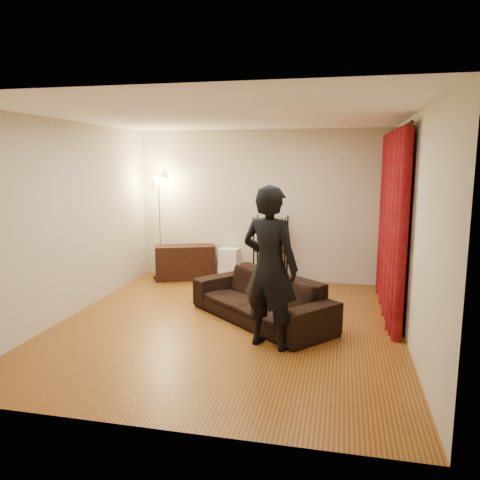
% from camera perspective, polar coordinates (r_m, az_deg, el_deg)
% --- Properties ---
extents(floor, '(5.00, 5.00, 0.00)m').
position_cam_1_polar(floor, '(6.32, -1.49, -10.30)').
color(floor, brown).
rests_on(floor, ground).
extents(ceiling, '(5.00, 5.00, 0.00)m').
position_cam_1_polar(ceiling, '(5.97, -1.61, 14.88)').
color(ceiling, white).
rests_on(ceiling, ground).
extents(wall_back, '(5.00, 0.00, 5.00)m').
position_cam_1_polar(wall_back, '(8.43, 2.55, 4.16)').
color(wall_back, beige).
rests_on(wall_back, ground).
extents(wall_front, '(5.00, 0.00, 5.00)m').
position_cam_1_polar(wall_front, '(3.66, -11.01, -3.30)').
color(wall_front, beige).
rests_on(wall_front, ground).
extents(wall_left, '(0.00, 5.00, 5.00)m').
position_cam_1_polar(wall_left, '(6.89, -20.05, 2.34)').
color(wall_left, beige).
rests_on(wall_left, ground).
extents(wall_right, '(0.00, 5.00, 5.00)m').
position_cam_1_polar(wall_right, '(5.88, 20.26, 1.17)').
color(wall_right, beige).
rests_on(wall_right, ground).
extents(curtain_rod, '(0.04, 2.65, 0.04)m').
position_cam_1_polar(curtain_rod, '(6.94, 18.77, 12.65)').
color(curtain_rod, black).
rests_on(curtain_rod, wall_right).
extents(curtain, '(0.22, 2.65, 2.55)m').
position_cam_1_polar(curtain, '(6.98, 18.03, 1.93)').
color(curtain, maroon).
rests_on(curtain, ground).
extents(sofa, '(2.20, 2.06, 0.63)m').
position_cam_1_polar(sofa, '(6.39, 2.57, -7.08)').
color(sofa, black).
rests_on(sofa, ground).
extents(person, '(0.81, 0.66, 1.90)m').
position_cam_1_polar(person, '(5.38, 3.65, -3.36)').
color(person, black).
rests_on(person, ground).
extents(media_cabinet, '(1.15, 0.75, 0.63)m').
position_cam_1_polar(media_cabinet, '(8.64, -6.66, -2.72)').
color(media_cabinet, black).
rests_on(media_cabinet, ground).
extents(storage_boxes, '(0.39, 0.32, 0.59)m').
position_cam_1_polar(storage_boxes, '(8.52, -1.26, -2.96)').
color(storage_boxes, silver).
rests_on(storage_boxes, ground).
extents(wire_shelf, '(0.56, 0.40, 1.20)m').
position_cam_1_polar(wire_shelf, '(8.28, 3.77, -1.20)').
color(wire_shelf, black).
rests_on(wire_shelf, ground).
extents(floor_lamp, '(0.45, 0.45, 1.96)m').
position_cam_1_polar(floor_lamp, '(8.68, -9.75, 1.73)').
color(floor_lamp, silver).
rests_on(floor_lamp, ground).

